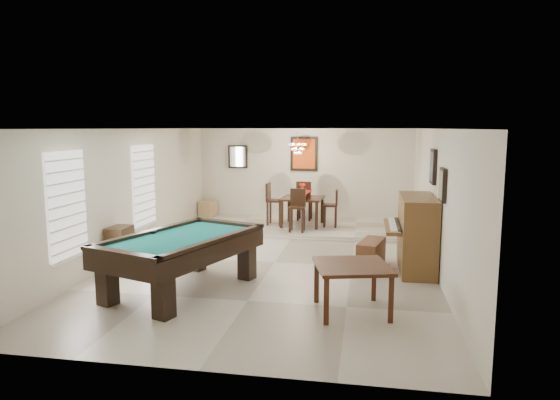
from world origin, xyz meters
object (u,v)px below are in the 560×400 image
(dining_chair_north, at_px, (305,200))
(dining_table, at_px, (302,209))
(piano_bench, at_px, (371,254))
(corner_bench, at_px, (208,208))
(upright_piano, at_px, (408,233))
(dining_chair_east, at_px, (330,208))
(pool_table, at_px, (182,264))
(dining_chair_south, at_px, (297,211))
(square_table, at_px, (352,288))
(dining_chair_west, at_px, (275,204))
(apothecary_chest, at_px, (120,247))
(chandelier, at_px, (298,144))
(flower_vase, at_px, (302,188))

(dining_chair_north, bearing_deg, dining_table, 94.88)
(piano_bench, distance_m, corner_bench, 6.21)
(upright_piano, relative_size, dining_chair_east, 1.74)
(pool_table, height_order, dining_chair_south, dining_chair_south)
(pool_table, distance_m, dining_chair_north, 6.06)
(pool_table, bearing_deg, dining_chair_north, 97.71)
(square_table, distance_m, dining_chair_west, 6.02)
(dining_chair_south, distance_m, dining_chair_east, 1.05)
(upright_piano, distance_m, dining_chair_east, 3.63)
(square_table, bearing_deg, apothecary_chest, 160.78)
(square_table, height_order, dining_chair_north, dining_chair_north)
(dining_table, bearing_deg, dining_chair_south, -91.94)
(chandelier, bearing_deg, square_table, -74.38)
(square_table, height_order, dining_table, dining_table)
(dining_chair_west, distance_m, chandelier, 1.64)
(pool_table, bearing_deg, corner_bench, 124.02)
(flower_vase, distance_m, dining_chair_east, 0.88)
(flower_vase, bearing_deg, dining_chair_north, 92.74)
(pool_table, distance_m, piano_bench, 3.57)
(dining_chair_south, height_order, dining_chair_north, dining_chair_north)
(pool_table, xyz_separation_m, dining_chair_north, (1.24, 5.93, 0.21))
(piano_bench, bearing_deg, corner_bench, 137.69)
(dining_chair_west, height_order, chandelier, chandelier)
(flower_vase, distance_m, dining_chair_south, 0.90)
(piano_bench, relative_size, dining_chair_west, 0.86)
(dining_chair_south, relative_size, dining_chair_west, 0.95)
(dining_chair_east, bearing_deg, upright_piano, 25.95)
(dining_chair_east, bearing_deg, dining_chair_north, -138.36)
(upright_piano, distance_m, dining_chair_west, 4.48)
(apothecary_chest, height_order, dining_chair_east, dining_chair_east)
(dining_table, relative_size, corner_bench, 2.15)
(upright_piano, distance_m, piano_bench, 0.78)
(dining_table, height_order, dining_chair_west, dining_chair_west)
(pool_table, relative_size, dining_table, 2.57)
(dining_chair_east, height_order, chandelier, chandelier)
(dining_chair_west, relative_size, dining_chair_east, 1.14)
(dining_chair_north, bearing_deg, dining_chair_south, 92.55)
(flower_vase, bearing_deg, dining_table, 0.00)
(apothecary_chest, distance_m, dining_chair_east, 5.46)
(dining_chair_north, distance_m, dining_chair_east, 1.11)
(pool_table, bearing_deg, upright_piano, 46.80)
(flower_vase, height_order, dining_chair_east, flower_vase)
(upright_piano, xyz_separation_m, dining_table, (-2.39, 3.25, -0.14))
(dining_chair_north, bearing_deg, corner_bench, -1.29)
(apothecary_chest, height_order, corner_bench, apothecary_chest)
(piano_bench, relative_size, dining_chair_north, 0.87)
(pool_table, relative_size, dining_chair_east, 2.79)
(pool_table, distance_m, flower_vase, 5.34)
(pool_table, bearing_deg, chandelier, 96.92)
(square_table, distance_m, piano_bench, 2.41)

